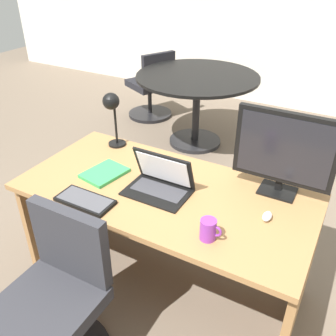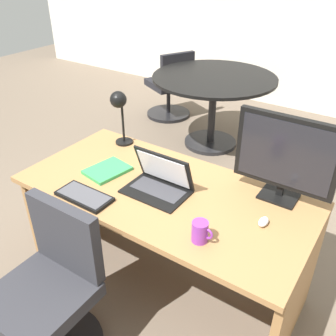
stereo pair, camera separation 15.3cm
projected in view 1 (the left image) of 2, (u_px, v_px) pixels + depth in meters
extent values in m
plane|color=#6B5B4C|center=(241.00, 175.00, 3.59)|extent=(12.00, 12.00, 0.00)
cube|color=#9E7042|center=(165.00, 192.00, 2.10)|extent=(1.67, 0.82, 0.03)
cube|color=#9E7042|center=(65.00, 202.00, 2.63)|extent=(0.04, 0.72, 0.70)
cube|color=#9E7042|center=(299.00, 292.00, 1.95)|extent=(0.04, 0.72, 0.70)
cube|color=#9E7042|center=(187.00, 209.00, 2.50)|extent=(1.47, 0.02, 0.49)
cube|color=black|center=(277.00, 191.00, 2.07)|extent=(0.20, 0.16, 0.01)
cube|color=black|center=(279.00, 184.00, 2.06)|extent=(0.04, 0.02, 0.06)
cube|color=black|center=(285.00, 148.00, 1.93)|extent=(0.54, 0.04, 0.40)
cube|color=black|center=(284.00, 150.00, 1.92)|extent=(0.48, 0.00, 0.35)
cube|color=black|center=(157.00, 192.00, 2.06)|extent=(0.36, 0.24, 0.01)
cube|color=#38383D|center=(159.00, 190.00, 2.07)|extent=(0.30, 0.13, 0.00)
cube|color=black|center=(164.00, 169.00, 2.06)|extent=(0.36, 0.09, 0.22)
cube|color=white|center=(163.00, 169.00, 2.06)|extent=(0.31, 0.07, 0.18)
cube|color=black|center=(85.00, 201.00, 1.98)|extent=(0.32, 0.15, 0.02)
cube|color=#47474C|center=(85.00, 199.00, 1.98)|extent=(0.29, 0.13, 0.00)
ellipsoid|color=silver|center=(267.00, 216.00, 1.86)|extent=(0.04, 0.08, 0.03)
cylinder|color=black|center=(117.00, 144.00, 2.56)|extent=(0.12, 0.12, 0.01)
cylinder|color=black|center=(116.00, 125.00, 2.48)|extent=(0.02, 0.02, 0.27)
sphere|color=black|center=(111.00, 101.00, 2.37)|extent=(0.11, 0.11, 0.11)
cube|color=green|center=(105.00, 173.00, 2.22)|extent=(0.24, 0.28, 0.02)
cylinder|color=purple|center=(208.00, 229.00, 1.72)|extent=(0.08, 0.08, 0.11)
torus|color=purple|center=(216.00, 231.00, 1.70)|extent=(0.06, 0.01, 0.06)
cylinder|color=black|center=(53.00, 336.00, 1.88)|extent=(0.05, 0.05, 0.35)
cube|color=#2D2D33|center=(46.00, 308.00, 1.77)|extent=(0.46, 0.46, 0.08)
cube|color=#2D2D33|center=(70.00, 243.00, 1.81)|extent=(0.44, 0.06, 0.40)
cylinder|color=black|center=(195.00, 141.00, 4.19)|extent=(0.57, 0.57, 0.04)
cylinder|color=black|center=(196.00, 110.00, 3.99)|extent=(0.08, 0.08, 0.71)
cylinder|color=black|center=(198.00, 76.00, 3.80)|extent=(1.28, 1.28, 0.03)
cylinder|color=black|center=(150.00, 114.00, 4.86)|extent=(0.56, 0.56, 0.04)
cylinder|color=black|center=(150.00, 100.00, 4.76)|extent=(0.05, 0.05, 0.35)
cube|color=black|center=(149.00, 84.00, 4.65)|extent=(0.62, 0.62, 0.08)
cube|color=black|center=(159.00, 70.00, 4.37)|extent=(0.25, 0.42, 0.38)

